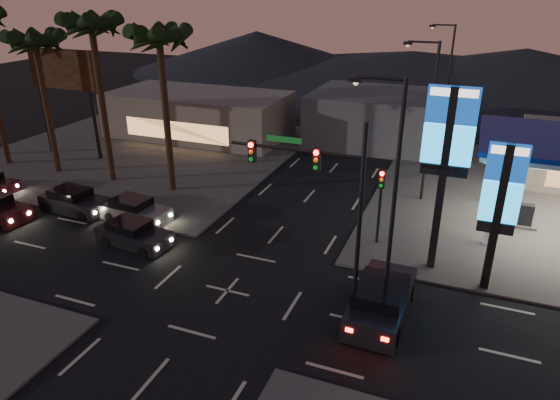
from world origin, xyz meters
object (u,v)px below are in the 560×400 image
at_px(car_lane_b_mid, 74,201).
at_px(car_lane_a_front, 133,234).
at_px(car_lane_b_front, 135,211).
at_px(pylon_sign_tall, 447,145).
at_px(traffic_signal_mast, 322,182).
at_px(pylon_sign_short, 501,197).
at_px(suv_station, 381,300).

bearing_deg(car_lane_b_mid, car_lane_a_front, -20.54).
bearing_deg(car_lane_b_front, pylon_sign_tall, 2.84).
distance_m(traffic_signal_mast, car_lane_a_front, 11.42).
distance_m(pylon_sign_short, car_lane_a_front, 18.31).
bearing_deg(car_lane_a_front, pylon_sign_short, 7.66).
bearing_deg(car_lane_a_front, car_lane_b_mid, 159.46).
bearing_deg(pylon_sign_tall, car_lane_a_front, -167.46).
xyz_separation_m(pylon_sign_tall, car_lane_b_mid, (-21.26, -1.11, -5.71)).
height_order(pylon_sign_tall, car_lane_b_mid, pylon_sign_tall).
height_order(pylon_sign_short, car_lane_b_mid, pylon_sign_short).
bearing_deg(car_lane_b_front, traffic_signal_mast, -12.32).
bearing_deg(car_lane_b_mid, traffic_signal_mast, -8.27).
relative_size(traffic_signal_mast, suv_station, 1.55).
distance_m(car_lane_a_front, suv_station, 13.69).
relative_size(pylon_sign_tall, car_lane_b_front, 2.03).
distance_m(traffic_signal_mast, car_lane_b_mid, 17.30).
height_order(car_lane_b_mid, suv_station, suv_station).
bearing_deg(car_lane_b_mid, pylon_sign_tall, 2.99).
distance_m(pylon_sign_tall, car_lane_a_front, 16.60).
height_order(traffic_signal_mast, car_lane_a_front, traffic_signal_mast).
bearing_deg(car_lane_a_front, traffic_signal_mast, -0.72).
xyz_separation_m(pylon_sign_tall, traffic_signal_mast, (-4.74, -3.51, -1.17)).
relative_size(pylon_sign_tall, suv_station, 1.74).
height_order(pylon_sign_tall, car_lane_b_front, pylon_sign_tall).
height_order(pylon_sign_short, car_lane_b_front, pylon_sign_short).
bearing_deg(pylon_sign_short, car_lane_b_front, 179.54).
distance_m(traffic_signal_mast, car_lane_b_front, 13.33).
distance_m(car_lane_a_front, car_lane_b_mid, 6.47).
relative_size(traffic_signal_mast, car_lane_b_mid, 1.73).
distance_m(traffic_signal_mast, suv_station, 5.60).
distance_m(pylon_sign_tall, traffic_signal_mast, 6.02).
xyz_separation_m(car_lane_b_front, car_lane_b_mid, (-4.29, -0.27, 0.03)).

